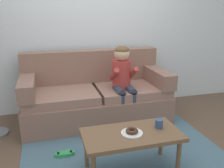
{
  "coord_description": "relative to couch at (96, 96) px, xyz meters",
  "views": [
    {
      "loc": [
        -0.78,
        -2.47,
        1.59
      ],
      "look_at": [
        0.03,
        0.45,
        0.65
      ],
      "focal_mm": 39.23,
      "sensor_mm": 36.0,
      "label": 1
    }
  ],
  "objects": [
    {
      "name": "donut",
      "position": [
        0.07,
        -1.35,
        0.11
      ],
      "size": [
        0.16,
        0.16,
        0.04
      ],
      "primitive_type": "torus",
      "rotation": [
        0.0,
        0.0,
        0.39
      ],
      "color": "#422619",
      "rests_on": "plate"
    },
    {
      "name": "plate",
      "position": [
        0.07,
        -1.35,
        0.09
      ],
      "size": [
        0.21,
        0.21,
        0.01
      ],
      "primitive_type": "cylinder",
      "color": "white",
      "rests_on": "coffee_table"
    },
    {
      "name": "person_child",
      "position": [
        0.35,
        -0.21,
        0.32
      ],
      "size": [
        0.34,
        0.58,
        1.1
      ],
      "color": "#AD3833",
      "rests_on": "ground"
    },
    {
      "name": "ground",
      "position": [
        0.1,
        -0.85,
        -0.35
      ],
      "size": [
        10.0,
        10.0,
        0.0
      ],
      "primitive_type": "plane",
      "color": "brown"
    },
    {
      "name": "wall_back",
      "position": [
        0.1,
        0.55,
        1.05
      ],
      "size": [
        8.0,
        0.1,
        2.8
      ],
      "primitive_type": "cube",
      "color": "silver",
      "rests_on": "ground"
    },
    {
      "name": "couch",
      "position": [
        0.0,
        0.0,
        0.0
      ],
      "size": [
        2.07,
        0.9,
        0.99
      ],
      "color": "#846051",
      "rests_on": "ground"
    },
    {
      "name": "mug",
      "position": [
        0.38,
        -1.3,
        0.13
      ],
      "size": [
        0.08,
        0.08,
        0.09
      ],
      "primitive_type": "cylinder",
      "color": "#334C72",
      "rests_on": "coffee_table"
    },
    {
      "name": "toy_controller",
      "position": [
        -0.55,
        -0.89,
        -0.33
      ],
      "size": [
        0.23,
        0.09,
        0.05
      ],
      "rotation": [
        0.0,
        0.0,
        -0.47
      ],
      "color": "#339E56",
      "rests_on": "ground"
    },
    {
      "name": "area_rug",
      "position": [
        0.1,
        -1.1,
        -0.35
      ],
      "size": [
        2.25,
        1.92,
        0.01
      ],
      "primitive_type": "cube",
      "color": "#476675",
      "rests_on": "ground"
    },
    {
      "name": "coffee_table",
      "position": [
        0.08,
        -1.33,
        0.03
      ],
      "size": [
        0.96,
        0.49,
        0.43
      ],
      "color": "brown",
      "rests_on": "ground"
    }
  ]
}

